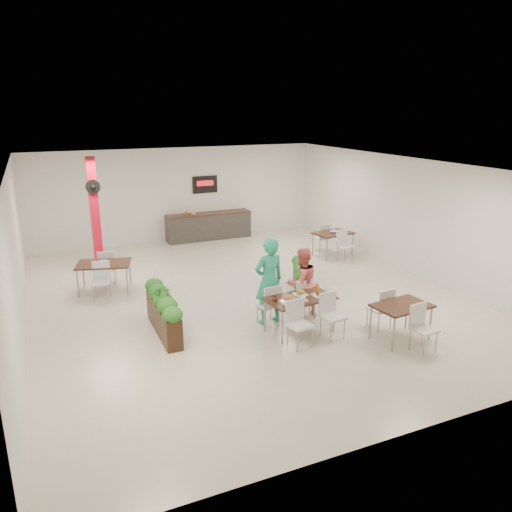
{
  "coord_description": "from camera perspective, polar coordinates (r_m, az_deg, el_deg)",
  "views": [
    {
      "loc": [
        -4.45,
        -10.74,
        4.52
      ],
      "look_at": [
        0.18,
        -0.32,
        1.1
      ],
      "focal_mm": 35.0,
      "sensor_mm": 36.0,
      "label": 1
    }
  ],
  "objects": [
    {
      "name": "red_column",
      "position": [
        14.88,
        -17.95,
        4.74
      ],
      "size": [
        0.4,
        0.41,
        3.2
      ],
      "color": "red",
      "rests_on": "ground"
    },
    {
      "name": "side_table_c",
      "position": [
        10.4,
        16.29,
        -6.04
      ],
      "size": [
        1.21,
        1.66,
        0.92
      ],
      "rotation": [
        0.0,
        0.0,
        0.11
      ],
      "color": "black",
      "rests_on": "ground"
    },
    {
      "name": "diner_woman",
      "position": [
        11.05,
        5.24,
        -3.07
      ],
      "size": [
        0.83,
        0.68,
        1.59
      ],
      "primitive_type": "imported",
      "rotation": [
        0.0,
        0.0,
        3.24
      ],
      "color": "#EB6C68",
      "rests_on": "ground"
    },
    {
      "name": "service_counter",
      "position": [
        17.74,
        -5.42,
        3.5
      ],
      "size": [
        3.0,
        0.64,
        2.2
      ],
      "color": "#312E2B",
      "rests_on": "ground"
    },
    {
      "name": "diner_man",
      "position": [
        10.65,
        1.49,
        -2.87
      ],
      "size": [
        0.74,
        0.53,
        1.91
      ],
      "primitive_type": "imported",
      "rotation": [
        0.0,
        0.0,
        3.24
      ],
      "color": "#26A782",
      "rests_on": "ground"
    },
    {
      "name": "ground",
      "position": [
        12.47,
        -1.34,
        -4.56
      ],
      "size": [
        12.0,
        12.0,
        0.0
      ],
      "primitive_type": "plane",
      "color": "beige",
      "rests_on": "ground"
    },
    {
      "name": "main_table",
      "position": [
        10.38,
        4.99,
        -5.34
      ],
      "size": [
        1.47,
        1.74,
        0.92
      ],
      "rotation": [
        0.0,
        0.0,
        0.1
      ],
      "color": "black",
      "rests_on": "ground"
    },
    {
      "name": "side_table_a",
      "position": [
        13.14,
        -17.0,
        -1.24
      ],
      "size": [
        1.49,
        1.67,
        0.92
      ],
      "rotation": [
        0.0,
        0.0,
        -0.27
      ],
      "color": "black",
      "rests_on": "ground"
    },
    {
      "name": "room_shell",
      "position": [
        11.89,
        -1.4,
        4.49
      ],
      "size": [
        10.1,
        12.1,
        3.22
      ],
      "color": "white",
      "rests_on": "ground"
    },
    {
      "name": "planter_right",
      "position": [
        12.59,
        5.18,
        -2.08
      ],
      "size": [
        0.94,
        1.65,
        0.91
      ],
      "rotation": [
        0.0,
        0.0,
        1.16
      ],
      "color": "black",
      "rests_on": "ground"
    },
    {
      "name": "side_table_b",
      "position": [
        15.79,
        8.79,
        2.23
      ],
      "size": [
        1.27,
        1.66,
        0.92
      ],
      "rotation": [
        0.0,
        0.0,
        0.14
      ],
      "color": "black",
      "rests_on": "ground"
    },
    {
      "name": "planter_left",
      "position": [
        10.48,
        -10.56,
        -6.07
      ],
      "size": [
        0.42,
        2.0,
        1.04
      ],
      "rotation": [
        0.0,
        0.0,
        1.56
      ],
      "color": "black",
      "rests_on": "ground"
    }
  ]
}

